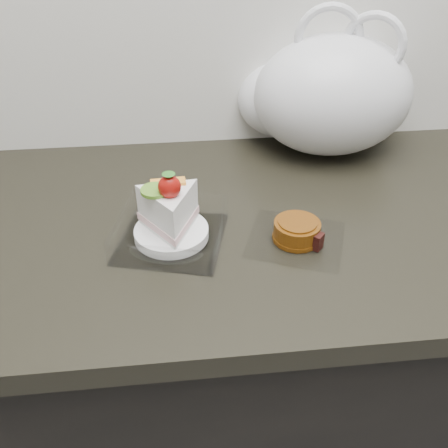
% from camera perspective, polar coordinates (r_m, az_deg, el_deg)
% --- Properties ---
extents(counter, '(2.04, 0.64, 0.90)m').
position_cam_1_polar(counter, '(1.23, 6.19, -16.06)').
color(counter, black).
rests_on(counter, ground).
extents(cake_tray, '(0.21, 0.21, 0.13)m').
position_cam_1_polar(cake_tray, '(0.83, -6.12, 0.24)').
color(cake_tray, white).
rests_on(cake_tray, counter).
extents(mooncake_wrap, '(0.20, 0.19, 0.04)m').
position_cam_1_polar(mooncake_wrap, '(0.85, 8.37, -0.99)').
color(mooncake_wrap, white).
rests_on(mooncake_wrap, counter).
extents(plastic_bag, '(0.42, 0.36, 0.31)m').
position_cam_1_polar(plastic_bag, '(1.11, 11.17, 14.25)').
color(plastic_bag, silver).
rests_on(plastic_bag, counter).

